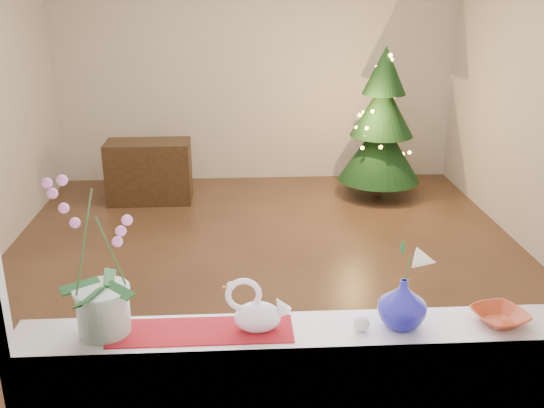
% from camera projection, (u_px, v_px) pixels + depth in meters
% --- Properties ---
extents(ground, '(5.00, 5.00, 0.00)m').
position_uv_depth(ground, '(268.00, 270.00, 4.87)').
color(ground, '#3A2517').
rests_on(ground, ground).
extents(wall_back, '(4.50, 0.10, 2.70)m').
position_uv_depth(wall_back, '(256.00, 62.00, 6.75)').
color(wall_back, beige).
rests_on(wall_back, ground).
extents(wall_front, '(4.50, 0.10, 2.70)m').
position_uv_depth(wall_front, '(306.00, 240.00, 2.06)').
color(wall_front, beige).
rests_on(wall_front, ground).
extents(windowsill, '(2.20, 0.26, 0.04)m').
position_uv_depth(windowsill, '(300.00, 333.00, 2.34)').
color(windowsill, white).
rests_on(windowsill, window_apron).
extents(window_frame, '(2.22, 0.06, 1.60)m').
position_uv_depth(window_frame, '(307.00, 137.00, 1.97)').
color(window_frame, white).
rests_on(window_frame, windowsill).
extents(runner, '(0.70, 0.20, 0.01)m').
position_uv_depth(runner, '(201.00, 331.00, 2.31)').
color(runner, maroon).
rests_on(runner, windowsill).
extents(orchid_pot, '(0.28, 0.28, 0.62)m').
position_uv_depth(orchid_pot, '(98.00, 258.00, 2.20)').
color(orchid_pot, beige).
rests_on(orchid_pot, windowsill).
extents(swan, '(0.27, 0.19, 0.21)m').
position_uv_depth(swan, '(257.00, 306.00, 2.29)').
color(swan, white).
rests_on(swan, windowsill).
extents(blue_vase, '(0.27, 0.27, 0.23)m').
position_uv_depth(blue_vase, '(403.00, 300.00, 2.32)').
color(blue_vase, navy).
rests_on(blue_vase, windowsill).
extents(lily, '(0.13, 0.07, 0.17)m').
position_uv_depth(lily, '(407.00, 252.00, 2.25)').
color(lily, silver).
rests_on(lily, blue_vase).
extents(paperweight, '(0.08, 0.08, 0.06)m').
position_uv_depth(paperweight, '(362.00, 324.00, 2.31)').
color(paperweight, silver).
rests_on(paperweight, windowsill).
extents(amber_dish, '(0.21, 0.21, 0.04)m').
position_uv_depth(amber_dish, '(500.00, 318.00, 2.37)').
color(amber_dish, '#AB3A1B').
rests_on(amber_dish, windowsill).
extents(xmas_tree, '(1.07, 1.07, 1.59)m').
position_uv_depth(xmas_tree, '(382.00, 124.00, 6.34)').
color(xmas_tree, black).
rests_on(xmas_tree, ground).
extents(side_table, '(0.86, 0.44, 0.64)m').
position_uv_depth(side_table, '(149.00, 172.00, 6.33)').
color(side_table, black).
rests_on(side_table, ground).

